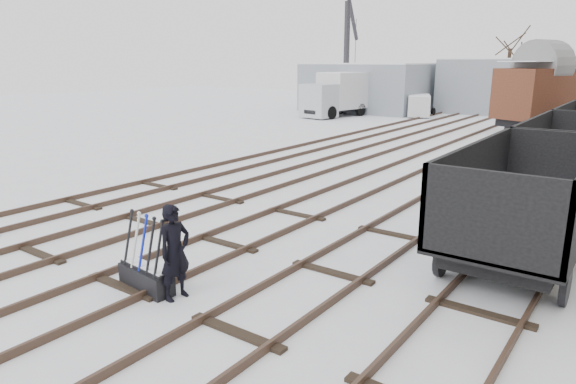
% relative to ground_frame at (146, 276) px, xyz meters
% --- Properties ---
extents(ground, '(120.00, 120.00, 0.00)m').
position_rel_ground_frame_xyz_m(ground, '(-0.46, -0.25, -0.28)').
color(ground, white).
rests_on(ground, ground).
extents(tracks, '(13.90, 52.00, 0.16)m').
position_rel_ground_frame_xyz_m(tracks, '(-0.46, 13.43, -0.21)').
color(tracks, black).
rests_on(tracks, ground).
extents(shed_left, '(10.00, 8.00, 4.10)m').
position_rel_ground_frame_xyz_m(shed_left, '(-13.46, 35.75, 1.76)').
color(shed_left, gray).
rests_on(shed_left, ground).
extents(shed_right, '(7.00, 6.00, 4.50)m').
position_rel_ground_frame_xyz_m(shed_right, '(-4.46, 39.75, 1.96)').
color(shed_right, gray).
rests_on(shed_right, ground).
extents(ground_frame, '(1.34, 0.55, 1.49)m').
position_rel_ground_frame_xyz_m(ground_frame, '(0.00, 0.00, 0.00)').
color(ground_frame, black).
rests_on(ground_frame, ground).
extents(worker, '(0.48, 0.69, 1.82)m').
position_rel_ground_frame_xyz_m(worker, '(0.75, 0.10, 0.62)').
color(worker, black).
rests_on(worker, ground).
extents(freight_wagon_a, '(2.49, 6.22, 2.54)m').
position_rel_ground_frame_xyz_m(freight_wagon_a, '(5.54, 5.97, 0.69)').
color(freight_wagon_a, black).
rests_on(freight_wagon_a, ground).
extents(freight_wagon_b, '(2.49, 6.22, 2.54)m').
position_rel_ground_frame_xyz_m(freight_wagon_b, '(5.54, 12.37, 0.69)').
color(freight_wagon_b, black).
rests_on(freight_wagon_b, ground).
extents(box_van_wagon, '(4.80, 6.30, 4.28)m').
position_rel_ground_frame_xyz_m(box_van_wagon, '(1.56, 28.44, 2.21)').
color(box_van_wagon, black).
rests_on(box_van_wagon, ground).
extents(lorry, '(3.34, 7.77, 3.41)m').
position_rel_ground_frame_xyz_m(lorry, '(-13.07, 30.20, 1.47)').
color(lorry, black).
rests_on(lorry, ground).
extents(panel_van, '(2.99, 4.15, 1.68)m').
position_rel_ground_frame_xyz_m(panel_van, '(-7.98, 33.54, 0.59)').
color(panel_van, silver).
rests_on(panel_van, ground).
extents(crane, '(2.62, 6.19, 10.37)m').
position_rel_ground_frame_xyz_m(crane, '(-15.12, 34.64, 2.44)').
color(crane, '#29282D').
rests_on(crane, ground).
extents(tree_far_left, '(0.30, 0.30, 5.29)m').
position_rel_ground_frame_xyz_m(tree_far_left, '(-3.44, 41.75, 2.36)').
color(tree_far_left, black).
rests_on(tree_far_left, ground).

